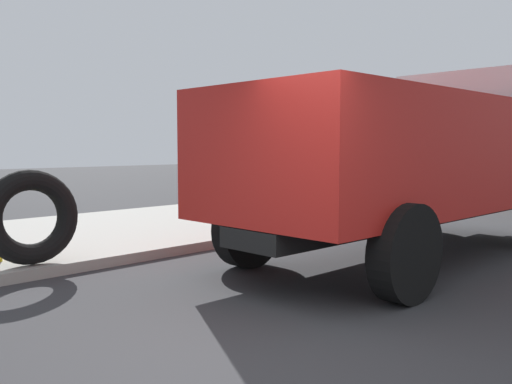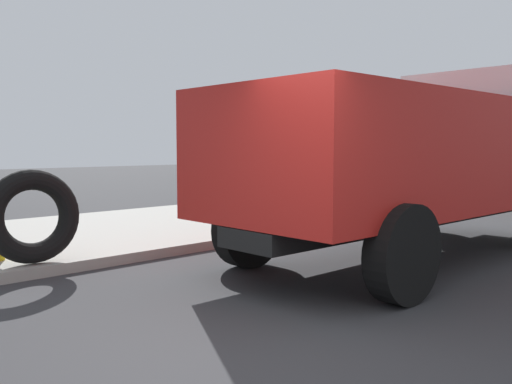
% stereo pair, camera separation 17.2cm
% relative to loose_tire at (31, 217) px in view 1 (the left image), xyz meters
% --- Properties ---
extents(ground_plane, '(80.00, 80.00, 0.00)m').
position_rel_loose_tire_xyz_m(ground_plane, '(0.02, -4.28, -0.78)').
color(ground_plane, '#2D2D30').
extents(loose_tire, '(1.27, 0.43, 1.26)m').
position_rel_loose_tire_xyz_m(loose_tire, '(0.00, 0.00, 0.00)').
color(loose_tire, black).
rests_on(loose_tire, sidewalk_curb).
extents(dump_truck_red, '(7.05, 2.92, 3.00)m').
position_rel_loose_tire_xyz_m(dump_truck_red, '(4.85, -2.93, 0.83)').
color(dump_truck_red, red).
rests_on(dump_truck_red, ground).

